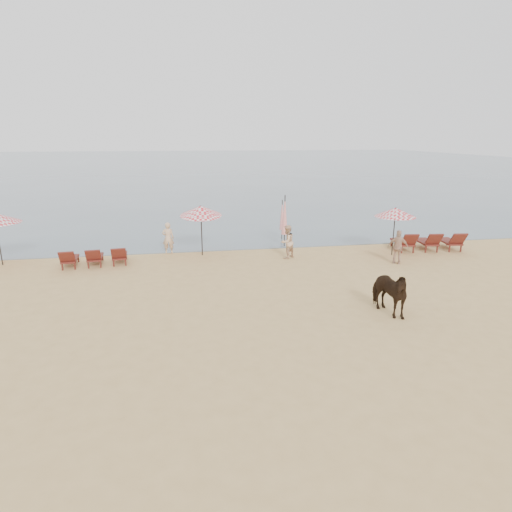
{
  "coord_description": "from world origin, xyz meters",
  "views": [
    {
      "loc": [
        -2.49,
        -9.83,
        5.35
      ],
      "look_at": [
        0.0,
        5.0,
        1.1
      ],
      "focal_mm": 30.0,
      "sensor_mm": 36.0,
      "label": 1
    }
  ],
  "objects": [
    {
      "name": "ground",
      "position": [
        0.0,
        0.0,
        0.0
      ],
      "size": [
        120.0,
        120.0,
        0.0
      ],
      "primitive_type": "plane",
      "color": "tan",
      "rests_on": "ground"
    },
    {
      "name": "sea",
      "position": [
        0.0,
        80.0,
        0.0
      ],
      "size": [
        160.0,
        140.0,
        0.06
      ],
      "primitive_type": "cube",
      "color": "#51606B",
      "rests_on": "ground"
    },
    {
      "name": "lounger_cluster_left",
      "position": [
        -6.36,
        8.48,
        0.4
      ],
      "size": [
        2.75,
        1.79,
        0.57
      ],
      "rotation": [
        0.0,
        0.0,
        0.1
      ],
      "color": "maroon",
      "rests_on": "ground"
    },
    {
      "name": "lounger_cluster_right",
      "position": [
        8.97,
        8.46,
        0.46
      ],
      "size": [
        3.16,
        2.06,
        0.66
      ],
      "rotation": [
        0.0,
        0.0,
        -0.1
      ],
      "color": "maroon",
      "rests_on": "ground"
    },
    {
      "name": "umbrella_open_left_b",
      "position": [
        -1.78,
        9.41,
        2.08
      ],
      "size": [
        1.88,
        1.92,
        2.4
      ],
      "rotation": [
        0.0,
        0.0,
        0.24
      ],
      "color": "black",
      "rests_on": "ground"
    },
    {
      "name": "umbrella_open_right",
      "position": [
        6.9,
        7.98,
        2.0
      ],
      "size": [
        1.82,
        1.82,
        2.22
      ],
      "rotation": [
        0.0,
        0.0,
        -0.43
      ],
      "color": "black",
      "rests_on": "ground"
    },
    {
      "name": "umbrella_closed_left",
      "position": [
        2.32,
        10.34,
        1.58
      ],
      "size": [
        0.31,
        0.31,
        2.58
      ],
      "rotation": [
        0.0,
        0.0,
        -0.03
      ],
      "color": "black",
      "rests_on": "ground"
    },
    {
      "name": "umbrella_closed_right",
      "position": [
        2.56,
        11.91,
        1.29
      ],
      "size": [
        0.26,
        0.26,
        2.1
      ],
      "rotation": [
        0.0,
        0.0,
        -0.12
      ],
      "color": "black",
      "rests_on": "ground"
    },
    {
      "name": "cow",
      "position": [
        3.53,
        1.64,
        0.73
      ],
      "size": [
        1.2,
        1.88,
        1.47
      ],
      "primitive_type": "imported",
      "rotation": [
        0.0,
        0.0,
        0.25
      ],
      "color": "black",
      "rests_on": "ground"
    },
    {
      "name": "beachgoer_left",
      "position": [
        -3.32,
        9.98,
        0.74
      ],
      "size": [
        0.55,
        0.37,
        1.49
      ],
      "primitive_type": "imported",
      "rotation": [
        0.0,
        0.0,
        3.11
      ],
      "color": "tan",
      "rests_on": "ground"
    },
    {
      "name": "beachgoer_right_a",
      "position": [
        1.97,
        8.29,
        0.75
      ],
      "size": [
        0.93,
        0.89,
        1.51
      ],
      "primitive_type": "imported",
      "rotation": [
        0.0,
        0.0,
        3.77
      ],
      "color": "tan",
      "rests_on": "ground"
    },
    {
      "name": "beachgoer_right_b",
      "position": [
        6.46,
        6.64,
        0.73
      ],
      "size": [
        0.93,
        0.74,
        1.47
      ],
      "primitive_type": "imported",
      "rotation": [
        0.0,
        0.0,
        2.63
      ],
      "color": "tan",
      "rests_on": "ground"
    }
  ]
}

